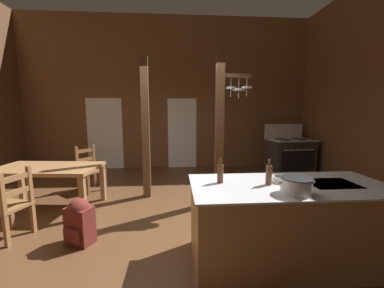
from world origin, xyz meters
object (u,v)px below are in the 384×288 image
at_px(ladderback_chair_near_window, 90,169).
at_px(stove_range, 289,155).
at_px(kitchen_island, 288,223).
at_px(ladderback_chair_by_post, 10,206).
at_px(mixing_bowl_on_counter, 281,179).
at_px(dining_table, 47,172).
at_px(stockpot_on_counter, 296,186).
at_px(bottle_tall_on_counter, 220,173).
at_px(backpack, 80,220).
at_px(bottle_short_on_counter, 269,175).

bearing_deg(ladderback_chair_near_window, stove_range, 11.98).
relative_size(kitchen_island, ladderback_chair_by_post, 2.28).
distance_m(ladderback_chair_near_window, mixing_bowl_on_counter, 3.98).
bearing_deg(mixing_bowl_on_counter, ladderback_chair_near_window, 139.65).
relative_size(dining_table, ladderback_chair_near_window, 1.87).
relative_size(ladderback_chair_near_window, stockpot_on_counter, 2.58).
distance_m(kitchen_island, bottle_tall_on_counter, 0.94).
bearing_deg(mixing_bowl_on_counter, stockpot_on_counter, -93.84).
bearing_deg(stockpot_on_counter, bottle_tall_on_counter, 149.03).
bearing_deg(mixing_bowl_on_counter, kitchen_island, -53.18).
height_order(ladderback_chair_by_post, backpack, ladderback_chair_by_post).
bearing_deg(ladderback_chair_by_post, bottle_tall_on_counter, -13.14).
xyz_separation_m(mixing_bowl_on_counter, bottle_tall_on_counter, (-0.69, 0.03, 0.08)).
bearing_deg(bottle_short_on_counter, ladderback_chair_by_post, 167.03).
distance_m(kitchen_island, ladderback_chair_near_window, 4.05).
xyz_separation_m(stove_range, mixing_bowl_on_counter, (-1.93, -3.61, 0.45)).
height_order(stove_range, bottle_short_on_counter, stove_range).
height_order(backpack, bottle_short_on_counter, bottle_short_on_counter).
height_order(ladderback_chair_by_post, bottle_tall_on_counter, bottle_tall_on_counter).
distance_m(ladderback_chair_near_window, stockpot_on_counter, 4.21).
bearing_deg(kitchen_island, stockpot_on_counter, -107.30).
relative_size(stove_range, stockpot_on_counter, 3.59).
distance_m(dining_table, bottle_tall_on_counter, 3.16).
bearing_deg(kitchen_island, ladderback_chair_near_window, 139.31).
xyz_separation_m(kitchen_island, stockpot_on_counter, (-0.09, -0.29, 0.53)).
height_order(ladderback_chair_by_post, mixing_bowl_on_counter, mixing_bowl_on_counter).
height_order(dining_table, bottle_tall_on_counter, bottle_tall_on_counter).
bearing_deg(stove_range, mixing_bowl_on_counter, -118.21).
bearing_deg(backpack, stove_range, 36.01).
bearing_deg(ladderback_chair_by_post, ladderback_chair_near_window, 79.48).
bearing_deg(stove_range, dining_table, -159.67).
height_order(stove_range, ladderback_chair_near_window, stove_range).
bearing_deg(bottle_short_on_counter, mixing_bowl_on_counter, 24.95).
distance_m(ladderback_chair_by_post, mixing_bowl_on_counter, 3.46).
xyz_separation_m(ladderback_chair_by_post, bottle_short_on_counter, (3.18, -0.73, 0.56)).
bearing_deg(ladderback_chair_near_window, kitchen_island, -40.69).
distance_m(ladderback_chair_by_post, stockpot_on_counter, 3.53).
bearing_deg(bottle_short_on_counter, stove_range, 60.20).
relative_size(backpack, bottle_short_on_counter, 2.11).
relative_size(kitchen_island, mixing_bowl_on_counter, 11.82).
xyz_separation_m(ladderback_chair_by_post, mixing_bowl_on_counter, (3.36, -0.65, 0.48)).
height_order(stove_range, stockpot_on_counter, stove_range).
bearing_deg(bottle_tall_on_counter, ladderback_chair_by_post, 166.86).
bearing_deg(dining_table, stockpot_on_counter, -30.86).
xyz_separation_m(stove_range, backpack, (-4.34, -3.15, -0.17)).
distance_m(stove_range, mixing_bowl_on_counter, 4.12).
relative_size(stockpot_on_counter, bottle_short_on_counter, 1.30).
height_order(dining_table, ladderback_chair_near_window, ladderback_chair_near_window).
distance_m(backpack, bottle_tall_on_counter, 1.90).
distance_m(stockpot_on_counter, bottle_tall_on_counter, 0.77).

